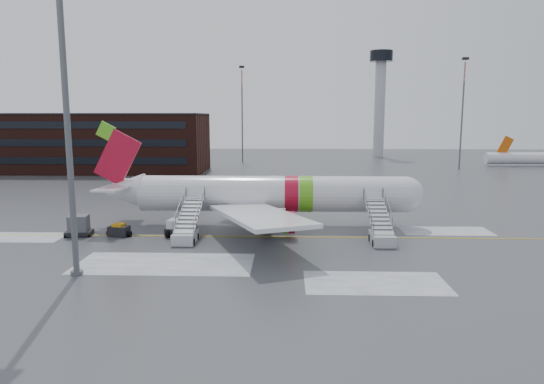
{
  "coord_description": "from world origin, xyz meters",
  "views": [
    {
      "loc": [
        3.79,
        -46.99,
        11.61
      ],
      "look_at": [
        2.17,
        1.81,
        4.0
      ],
      "focal_mm": 32.0,
      "sensor_mm": 36.0,
      "label": 1
    }
  ],
  "objects_px": {
    "uld_container": "(79,226)",
    "baggage_tractor": "(119,231)",
    "airliner": "(264,194)",
    "airstair_fwd": "(381,231)",
    "light_mast_near": "(65,92)",
    "pushback_tug": "(180,229)",
    "airstair_aft": "(187,230)"
  },
  "relations": [
    {
      "from": "airstair_aft",
      "to": "airstair_fwd",
      "type": "bearing_deg",
      "value": 0.0
    },
    {
      "from": "pushback_tug",
      "to": "light_mast_near",
      "type": "relative_size",
      "value": 0.12
    },
    {
      "from": "uld_container",
      "to": "light_mast_near",
      "type": "distance_m",
      "value": 17.79
    },
    {
      "from": "pushback_tug",
      "to": "uld_container",
      "type": "distance_m",
      "value": 9.98
    },
    {
      "from": "pushback_tug",
      "to": "baggage_tractor",
      "type": "distance_m",
      "value": 5.96
    },
    {
      "from": "airstair_fwd",
      "to": "pushback_tug",
      "type": "height_order",
      "value": "airstair_fwd"
    },
    {
      "from": "baggage_tractor",
      "to": "light_mast_near",
      "type": "xyz_separation_m",
      "value": [
        0.89,
        -11.67,
        12.79
      ]
    },
    {
      "from": "pushback_tug",
      "to": "light_mast_near",
      "type": "distance_m",
      "value": 18.0
    },
    {
      "from": "airliner",
      "to": "baggage_tractor",
      "type": "height_order",
      "value": "airliner"
    },
    {
      "from": "airstair_fwd",
      "to": "airliner",
      "type": "bearing_deg",
      "value": 149.8
    },
    {
      "from": "uld_container",
      "to": "baggage_tractor",
      "type": "xyz_separation_m",
      "value": [
        4.02,
        -0.11,
        -0.4
      ]
    },
    {
      "from": "uld_container",
      "to": "airstair_fwd",
      "type": "bearing_deg",
      "value": -3.2
    },
    {
      "from": "airstair_aft",
      "to": "light_mast_near",
      "type": "distance_m",
      "value": 17.07
    },
    {
      "from": "uld_container",
      "to": "baggage_tractor",
      "type": "bearing_deg",
      "value": -1.54
    },
    {
      "from": "airliner",
      "to": "baggage_tractor",
      "type": "bearing_deg",
      "value": -160.28
    },
    {
      "from": "airliner",
      "to": "pushback_tug",
      "type": "bearing_deg",
      "value": -148.76
    },
    {
      "from": "airstair_fwd",
      "to": "baggage_tractor",
      "type": "relative_size",
      "value": 3.0
    },
    {
      "from": "airstair_aft",
      "to": "light_mast_near",
      "type": "xyz_separation_m",
      "value": [
        -6.15,
        -10.14,
        12.28
      ]
    },
    {
      "from": "airstair_fwd",
      "to": "light_mast_near",
      "type": "relative_size",
      "value": 0.3
    },
    {
      "from": "airliner",
      "to": "light_mast_near",
      "type": "height_order",
      "value": "light_mast_near"
    },
    {
      "from": "airstair_fwd",
      "to": "pushback_tug",
      "type": "distance_m",
      "value": 19.32
    },
    {
      "from": "airliner",
      "to": "uld_container",
      "type": "xyz_separation_m",
      "value": [
        -17.99,
        -4.9,
        -2.47
      ]
    },
    {
      "from": "uld_container",
      "to": "pushback_tug",
      "type": "bearing_deg",
      "value": 0.2
    },
    {
      "from": "uld_container",
      "to": "light_mast_near",
      "type": "relative_size",
      "value": 0.11
    },
    {
      "from": "pushback_tug",
      "to": "airstair_fwd",
      "type": "bearing_deg",
      "value": -4.96
    },
    {
      "from": "airliner",
      "to": "airstair_fwd",
      "type": "height_order",
      "value": "airliner"
    },
    {
      "from": "baggage_tractor",
      "to": "airstair_fwd",
      "type": "bearing_deg",
      "value": -3.47
    },
    {
      "from": "pushback_tug",
      "to": "uld_container",
      "type": "xyz_separation_m",
      "value": [
        -9.98,
        -0.04,
        0.21
      ]
    },
    {
      "from": "baggage_tractor",
      "to": "pushback_tug",
      "type": "bearing_deg",
      "value": 1.38
    },
    {
      "from": "airstair_aft",
      "to": "light_mast_near",
      "type": "relative_size",
      "value": 0.3
    },
    {
      "from": "airliner",
      "to": "uld_container",
      "type": "height_order",
      "value": "airliner"
    },
    {
      "from": "airliner",
      "to": "airstair_aft",
      "type": "distance_m",
      "value": 9.81
    }
  ]
}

